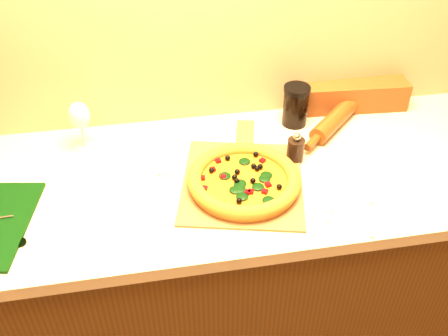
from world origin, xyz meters
TOP-DOWN VIEW (x-y plane):
  - cabinet at (0.00, 1.43)m, footprint 2.80×0.65m
  - countertop at (0.00, 1.43)m, footprint 2.84×0.68m
  - pizza_peel at (0.05, 1.38)m, footprint 0.43×0.55m
  - pizza at (0.05, 1.35)m, footprint 0.33×0.33m
  - bottle_cap at (-0.56, 1.23)m, footprint 0.04×0.04m
  - pepper_grinder at (0.23, 1.45)m, footprint 0.05×0.05m
  - rolling_pin at (0.43, 1.62)m, footprint 0.33×0.32m
  - bread_bag at (0.53, 1.73)m, footprint 0.37×0.14m
  - wine_glass at (-0.41, 1.63)m, footprint 0.07×0.07m
  - dark_jar at (0.29, 1.65)m, footprint 0.09×0.09m

SIDE VIEW (x-z plane):
  - cabinet at x=0.00m, z-range 0.00..0.86m
  - countertop at x=0.00m, z-range 0.86..0.90m
  - bottle_cap at x=-0.56m, z-range 0.90..0.91m
  - pizza_peel at x=0.05m, z-range 0.90..0.91m
  - pizza at x=0.05m, z-range 0.91..0.95m
  - rolling_pin at x=0.43m, z-range 0.90..0.96m
  - pepper_grinder at x=0.23m, z-range 0.89..0.99m
  - bread_bag at x=0.53m, z-range 0.90..1.00m
  - dark_jar at x=0.29m, z-range 0.90..1.04m
  - wine_glass at x=-0.41m, z-range 0.93..1.10m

